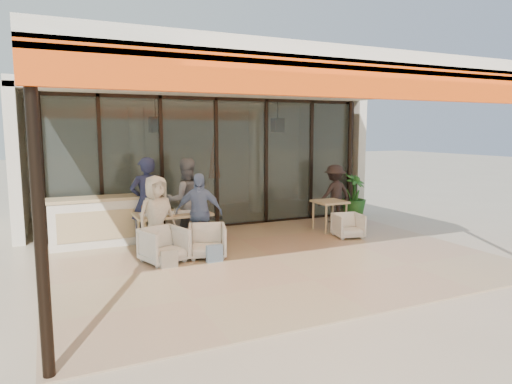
% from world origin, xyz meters
% --- Properties ---
extents(ground, '(70.00, 70.00, 0.00)m').
position_xyz_m(ground, '(0.00, 0.00, 0.00)').
color(ground, '#C6B293').
rests_on(ground, ground).
extents(terrace_floor, '(8.00, 6.00, 0.01)m').
position_xyz_m(terrace_floor, '(0.00, 0.00, 0.01)').
color(terrace_floor, tan).
rests_on(terrace_floor, ground).
extents(terrace_structure, '(8.00, 6.00, 3.40)m').
position_xyz_m(terrace_structure, '(0.00, -0.26, 3.25)').
color(terrace_structure, silver).
rests_on(terrace_structure, ground).
extents(glass_storefront, '(8.08, 0.10, 3.20)m').
position_xyz_m(glass_storefront, '(0.00, 3.00, 1.60)').
color(glass_storefront, '#9EADA3').
rests_on(glass_storefront, ground).
extents(interior_block, '(9.05, 3.62, 3.52)m').
position_xyz_m(interior_block, '(0.01, 5.31, 2.23)').
color(interior_block, silver).
rests_on(interior_block, ground).
extents(host_counter, '(1.85, 0.65, 1.04)m').
position_xyz_m(host_counter, '(-2.93, 2.30, 0.53)').
color(host_counter, silver).
rests_on(host_counter, ground).
extents(dining_table, '(1.50, 0.90, 0.93)m').
position_xyz_m(dining_table, '(-1.52, 1.48, 0.69)').
color(dining_table, tan).
rests_on(dining_table, ground).
extents(chair_far_left, '(0.82, 0.79, 0.68)m').
position_xyz_m(chair_far_left, '(-1.93, 2.43, 0.34)').
color(chair_far_left, white).
rests_on(chair_far_left, ground).
extents(chair_far_right, '(0.76, 0.73, 0.67)m').
position_xyz_m(chair_far_right, '(-1.09, 2.43, 0.33)').
color(chair_far_right, white).
rests_on(chair_far_right, ground).
extents(chair_near_left, '(0.87, 0.84, 0.72)m').
position_xyz_m(chair_near_left, '(-1.93, 0.53, 0.36)').
color(chair_near_left, white).
rests_on(chair_near_left, ground).
extents(chair_near_right, '(0.84, 0.81, 0.71)m').
position_xyz_m(chair_near_right, '(-1.09, 0.53, 0.35)').
color(chair_near_right, white).
rests_on(chair_near_right, ground).
extents(diner_navy, '(0.72, 0.51, 1.87)m').
position_xyz_m(diner_navy, '(-1.93, 1.93, 0.93)').
color(diner_navy, '#1A203B').
rests_on(diner_navy, ground).
extents(diner_grey, '(0.90, 0.71, 1.82)m').
position_xyz_m(diner_grey, '(-1.09, 1.93, 0.91)').
color(diner_grey, slate).
rests_on(diner_grey, ground).
extents(diner_cream, '(0.87, 0.69, 1.57)m').
position_xyz_m(diner_cream, '(-1.93, 1.03, 0.78)').
color(diner_cream, beige).
rests_on(diner_cream, ground).
extents(diner_periwinkle, '(1.00, 0.70, 1.58)m').
position_xyz_m(diner_periwinkle, '(-1.09, 1.03, 0.79)').
color(diner_periwinkle, '#6D86B6').
rests_on(diner_periwinkle, ground).
extents(tote_bag_cream, '(0.30, 0.10, 0.34)m').
position_xyz_m(tote_bag_cream, '(-1.93, 0.13, 0.17)').
color(tote_bag_cream, silver).
rests_on(tote_bag_cream, ground).
extents(tote_bag_blue, '(0.30, 0.10, 0.34)m').
position_xyz_m(tote_bag_blue, '(-1.09, 0.13, 0.17)').
color(tote_bag_blue, '#99BFD8').
rests_on(tote_bag_blue, ground).
extents(side_table, '(0.70, 0.70, 0.74)m').
position_xyz_m(side_table, '(2.30, 1.47, 0.64)').
color(side_table, tan).
rests_on(side_table, ground).
extents(side_chair, '(0.69, 0.66, 0.62)m').
position_xyz_m(side_chair, '(2.30, 0.72, 0.31)').
color(side_chair, white).
rests_on(side_chair, ground).
extents(standing_woman, '(1.04, 0.66, 1.53)m').
position_xyz_m(standing_woman, '(2.99, 2.28, 0.76)').
color(standing_woman, black).
rests_on(standing_woman, ground).
extents(potted_palm, '(0.93, 0.93, 1.23)m').
position_xyz_m(potted_palm, '(3.96, 2.73, 0.61)').
color(potted_palm, '#1E5919').
rests_on(potted_palm, ground).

